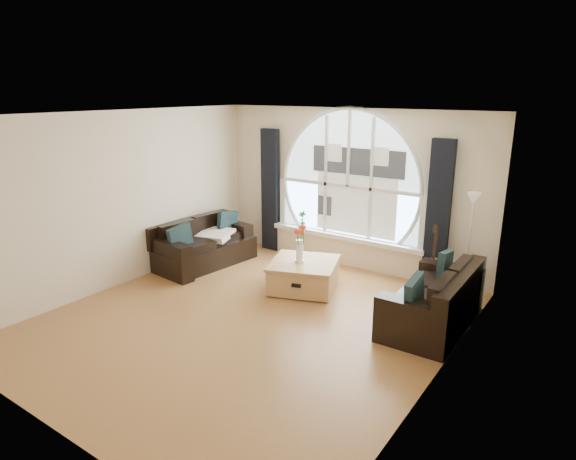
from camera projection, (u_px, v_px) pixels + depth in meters
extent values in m
cube|color=brown|center=(250.00, 320.00, 6.63)|extent=(5.00, 5.50, 0.01)
cube|color=silver|center=(245.00, 115.00, 5.88)|extent=(5.00, 5.50, 0.01)
cube|color=beige|center=(349.00, 189.00, 8.42)|extent=(5.00, 0.01, 2.70)
cube|color=beige|center=(38.00, 296.00, 4.08)|extent=(5.00, 0.01, 2.70)
cube|color=beige|center=(123.00, 199.00, 7.62)|extent=(0.01, 5.50, 2.70)
cube|color=beige|center=(443.00, 261.00, 4.89)|extent=(0.01, 5.50, 2.70)
cube|color=silver|center=(421.00, 158.00, 4.77)|extent=(0.92, 5.50, 0.72)
cube|color=silver|center=(349.00, 173.00, 8.32)|extent=(2.60, 0.06, 2.15)
cube|color=white|center=(345.00, 237.00, 8.58)|extent=(2.90, 0.22, 0.08)
cube|color=white|center=(348.00, 173.00, 8.30)|extent=(2.76, 0.08, 2.15)
cube|color=silver|center=(356.00, 181.00, 8.26)|extent=(1.70, 0.02, 1.50)
cube|color=black|center=(270.00, 191.00, 9.26)|extent=(0.35, 0.12, 2.30)
cube|color=black|center=(438.00, 214.00, 7.51)|extent=(0.35, 0.12, 2.30)
cube|color=black|center=(204.00, 242.00, 8.63)|extent=(1.08, 1.86, 0.79)
cube|color=black|center=(433.00, 296.00, 6.40)|extent=(0.90, 1.76, 0.78)
cube|color=tan|center=(304.00, 274.00, 7.60)|extent=(1.27, 1.27, 0.48)
cube|color=silver|center=(216.00, 235.00, 8.73)|extent=(0.67, 0.67, 0.10)
cube|color=white|center=(300.00, 237.00, 7.43)|extent=(0.24, 0.24, 0.70)
cube|color=#B2B2B2|center=(469.00, 247.00, 7.09)|extent=(0.24, 0.24, 1.60)
cube|color=#92582F|center=(435.00, 257.00, 7.51)|extent=(0.39, 0.28, 1.06)
imported|color=#1E6023|center=(302.00, 219.00, 9.01)|extent=(0.16, 0.11, 0.30)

